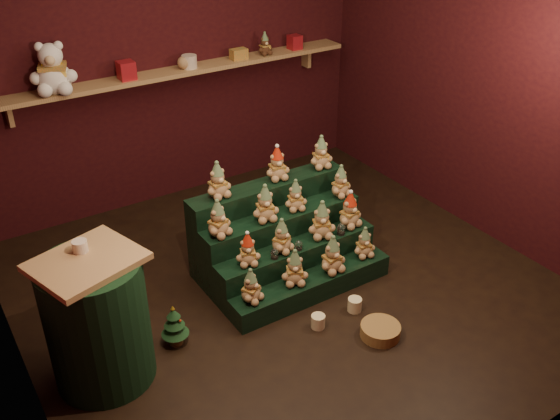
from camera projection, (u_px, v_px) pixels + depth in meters
ground at (288, 288)px, 5.04m from camera, size 4.00×4.00×0.00m
back_wall at (169, 56)px, 5.83m from camera, size 4.00×0.10×2.80m
front_wall at (537, 273)px, 2.84m from camera, size 4.00×0.10×2.80m
right_wall at (490, 77)px, 5.29m from camera, size 0.10×4.00×2.80m
back_shelf at (177, 72)px, 5.75m from camera, size 3.60×0.26×0.24m
riser_tier_front at (312, 286)px, 4.91m from camera, size 1.40×0.22×0.18m
riser_tier_midfront at (297, 264)px, 5.03m from camera, size 1.40×0.22×0.36m
riser_tier_midback at (282, 242)px, 5.14m from camera, size 1.40×0.22×0.54m
riser_tier_back at (268, 221)px, 5.26m from camera, size 1.40×0.22×0.72m
teddy_0 at (251, 286)px, 4.55m from camera, size 0.25×0.25×0.27m
teddy_1 at (295, 267)px, 4.73m from camera, size 0.27×0.26×0.29m
teddy_2 at (332, 254)px, 4.87m from camera, size 0.23×0.21×0.31m
teddy_3 at (364, 242)px, 5.06m from camera, size 0.21×0.20×0.26m
teddy_4 at (248, 249)px, 4.65m from camera, size 0.24×0.23×0.26m
teddy_5 at (282, 236)px, 4.79m from camera, size 0.26×0.25×0.28m
teddy_6 at (322, 220)px, 4.97m from camera, size 0.28×0.27×0.31m
teddy_7 at (350, 210)px, 5.11m from camera, size 0.25×0.23×0.31m
teddy_8 at (218, 218)px, 4.65m from camera, size 0.27×0.26×0.29m
teddy_9 at (265, 203)px, 4.85m from camera, size 0.25×0.23×0.30m
teddy_10 at (295, 195)px, 5.00m from camera, size 0.22×0.21×0.26m
teddy_11 at (341, 181)px, 5.20m from camera, size 0.22×0.21×0.27m
teddy_12 at (218, 180)px, 4.80m from camera, size 0.23×0.21×0.29m
teddy_13 at (277, 163)px, 5.07m from camera, size 0.23×0.21×0.28m
teddy_14 at (321, 152)px, 5.26m from camera, size 0.23×0.21×0.28m
snow_globe_a at (275, 254)px, 4.75m from camera, size 0.06×0.06×0.08m
snow_globe_b at (299, 245)px, 4.86m from camera, size 0.06×0.06×0.08m
snow_globe_c at (341, 229)px, 5.05m from camera, size 0.07×0.07×0.09m
side_table at (98, 320)px, 3.98m from camera, size 0.74×0.67×0.94m
table_ornament at (80, 246)px, 3.80m from camera, size 0.09×0.09×0.08m
mini_christmas_tree at (174, 325)px, 4.40m from camera, size 0.20×0.20×0.34m
mug_left at (318, 321)px, 4.60m from camera, size 0.10×0.10×0.10m
mug_right at (355, 305)px, 4.77m from camera, size 0.11×0.11×0.11m
wicker_basket at (380, 331)px, 4.53m from camera, size 0.35×0.35×0.09m
white_bear at (51, 61)px, 5.06m from camera, size 0.47×0.44×0.53m
brown_bear at (265, 44)px, 6.09m from camera, size 0.15×0.14×0.22m
gift_tin_red_a at (126, 70)px, 5.45m from camera, size 0.14×0.14×0.16m
gift_tin_cream at (189, 62)px, 5.75m from camera, size 0.14×0.14×0.12m
gift_tin_red_b at (295, 42)px, 6.29m from camera, size 0.12×0.12×0.14m
shelf_plush_ball at (184, 63)px, 5.72m from camera, size 0.12×0.12×0.12m
scarf_gift_box at (239, 54)px, 6.00m from camera, size 0.16×0.10×0.10m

